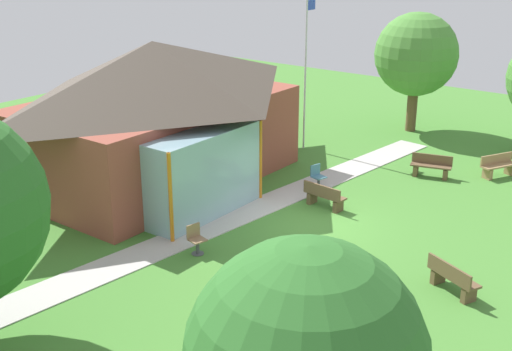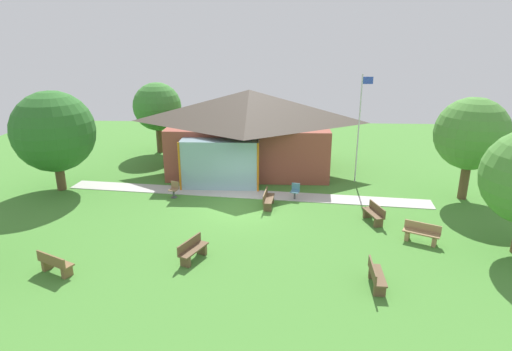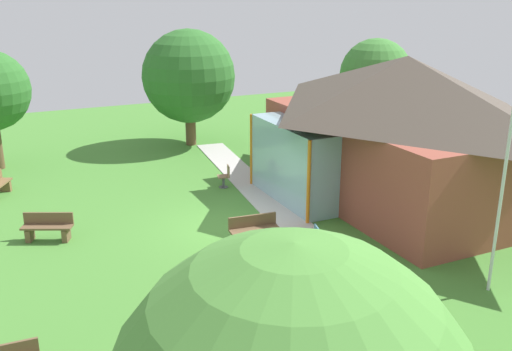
{
  "view_description": "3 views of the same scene",
  "coord_description": "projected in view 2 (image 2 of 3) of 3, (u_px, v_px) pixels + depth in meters",
  "views": [
    {
      "loc": [
        -16.46,
        -10.42,
        8.68
      ],
      "look_at": [
        -0.16,
        1.96,
        1.23
      ],
      "focal_mm": 46.86,
      "sensor_mm": 36.0,
      "label": 1
    },
    {
      "loc": [
        1.79,
        -20.37,
        8.55
      ],
      "look_at": [
        0.66,
        2.59,
        0.91
      ],
      "focal_mm": 30.52,
      "sensor_mm": 36.0,
      "label": 2
    },
    {
      "loc": [
        15.61,
        -6.31,
        7.22
      ],
      "look_at": [
        -0.74,
        1.34,
        1.35
      ],
      "focal_mm": 39.96,
      "sensor_mm": 36.0,
      "label": 3
    }
  ],
  "objects": [
    {
      "name": "flagpole",
      "position": [
        359.0,
        125.0,
        24.92
      ],
      "size": [
        0.64,
        0.08,
        6.31
      ],
      "color": "silver",
      "rests_on": "ground_plane"
    },
    {
      "name": "tree_east_hedge",
      "position": [
        472.0,
        134.0,
        22.32
      ],
      "size": [
        3.74,
        3.74,
        5.42
      ],
      "color": "brown",
      "rests_on": "ground_plane"
    },
    {
      "name": "footpath",
      "position": [
        244.0,
        194.0,
        24.01
      ],
      "size": [
        20.04,
        3.47,
        0.03
      ],
      "primitive_type": "cube",
      "rotation": [
        0.0,
        0.0,
        -0.11
      ],
      "color": "#BCB7B2",
      "rests_on": "ground_plane"
    },
    {
      "name": "bench_front_right",
      "position": [
        376.0,
        276.0,
        15.2
      ],
      "size": [
        0.51,
        1.52,
        0.84
      ],
      "rotation": [
        0.0,
        0.0,
        4.67
      ],
      "color": "brown",
      "rests_on": "ground_plane"
    },
    {
      "name": "tree_west_hedge",
      "position": [
        54.0,
        132.0,
        23.71
      ],
      "size": [
        4.43,
        4.43,
        5.57
      ],
      "color": "brown",
      "rests_on": "ground_plane"
    },
    {
      "name": "bench_mid_right",
      "position": [
        374.0,
        214.0,
        20.4
      ],
      "size": [
        0.82,
        1.56,
        0.84
      ],
      "rotation": [
        0.0,
        0.0,
        1.84
      ],
      "color": "brown",
      "rests_on": "ground_plane"
    },
    {
      "name": "bench_lawn_far_right",
      "position": [
        421.0,
        233.0,
        18.43
      ],
      "size": [
        1.53,
        1.08,
        0.84
      ],
      "rotation": [
        0.0,
        0.0,
        2.66
      ],
      "color": "#9E7A51",
      "rests_on": "ground_plane"
    },
    {
      "name": "patio_chair_lawn_spare",
      "position": [
        295.0,
        192.0,
        23.19
      ],
      "size": [
        0.54,
        0.54,
        0.86
      ],
      "rotation": [
        0.0,
        0.0,
        2.86
      ],
      "color": "teal",
      "rests_on": "ground_plane"
    },
    {
      "name": "patio_chair_west",
      "position": [
        174.0,
        190.0,
        23.47
      ],
      "size": [
        0.53,
        0.53,
        0.86
      ],
      "rotation": [
        0.0,
        0.0,
        2.9
      ],
      "color": "#8C6B4C",
      "rests_on": "ground_plane"
    },
    {
      "name": "bench_front_center",
      "position": [
        193.0,
        250.0,
        17.01
      ],
      "size": [
        1.03,
        1.55,
        0.84
      ],
      "rotation": [
        0.0,
        0.0,
        4.28
      ],
      "color": "brown",
      "rests_on": "ground_plane"
    },
    {
      "name": "pavilion",
      "position": [
        248.0,
        129.0,
        27.44
      ],
      "size": [
        10.7,
        7.77,
        5.13
      ],
      "color": "brown",
      "rests_on": "ground_plane"
    },
    {
      "name": "tree_behind_pavilion_left",
      "position": [
        157.0,
        107.0,
        31.35
      ],
      "size": [
        3.45,
        3.45,
        5.11
      ],
      "color": "brown",
      "rests_on": "ground_plane"
    },
    {
      "name": "bench_front_left",
      "position": [
        55.0,
        264.0,
        16.02
      ],
      "size": [
        1.54,
        1.06,
        0.84
      ],
      "rotation": [
        0.0,
        0.0,
        5.83
      ],
      "color": "brown",
      "rests_on": "ground_plane"
    },
    {
      "name": "ground_plane",
      "position": [
        240.0,
        208.0,
        22.08
      ],
      "size": [
        44.0,
        44.0,
        0.0
      ],
      "primitive_type": "plane",
      "color": "#478433"
    },
    {
      "name": "bench_rear_near_path",
      "position": [
        268.0,
        199.0,
        22.16
      ],
      "size": [
        0.59,
        1.54,
        0.84
      ],
      "rotation": [
        0.0,
        0.0,
        4.61
      ],
      "color": "brown",
      "rests_on": "ground_plane"
    }
  ]
}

